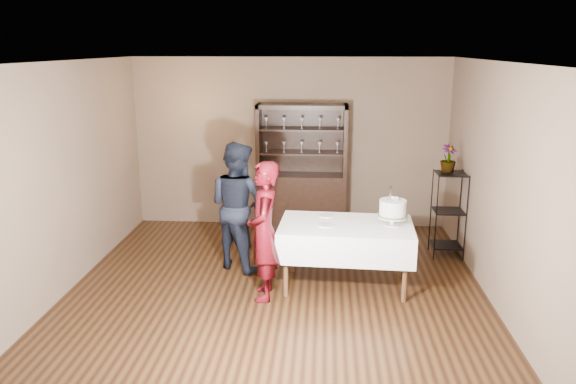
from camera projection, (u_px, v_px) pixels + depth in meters
name	position (u px, v px, depth m)	size (l,w,h in m)	color
floor	(277.00, 286.00, 6.91)	(5.00, 5.00, 0.00)	black
ceiling	(276.00, 61.00, 6.23)	(5.00, 5.00, 0.00)	silver
back_wall	(290.00, 143.00, 8.98)	(5.00, 0.02, 2.70)	brown
wall_left	(69.00, 176.00, 6.73)	(0.02, 5.00, 2.70)	brown
wall_right	(494.00, 183.00, 6.41)	(0.02, 5.00, 2.70)	brown
china_hutch	(302.00, 189.00, 8.91)	(1.40, 0.48, 2.00)	black
plant_etagere	(448.00, 211.00, 7.76)	(0.42, 0.42, 1.20)	black
cake_table	(346.00, 239.00, 6.77)	(1.64, 1.06, 0.80)	silver
woman	(264.00, 231.00, 6.41)	(0.59, 0.39, 1.63)	#39050C
man	(237.00, 206.00, 7.31)	(0.82, 0.64, 1.69)	black
cake	(393.00, 209.00, 6.63)	(0.36, 0.36, 0.49)	silver
plate_near	(326.00, 225.00, 6.65)	(0.20, 0.20, 0.01)	silver
plate_far	(326.00, 216.00, 7.02)	(0.18, 0.18, 0.01)	silver
potted_plant	(448.00, 159.00, 7.62)	(0.21, 0.21, 0.38)	#4F6E34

